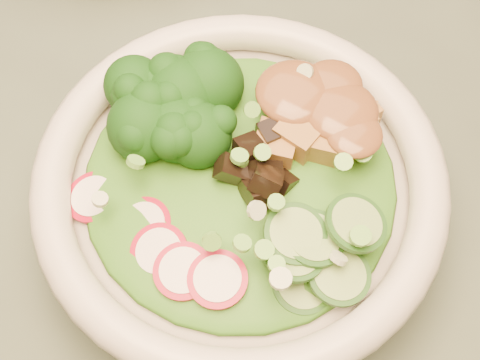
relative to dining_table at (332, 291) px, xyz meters
The scene contains 10 objects.
dining_table is the anchor object (origin of this frame).
salad_bowl 0.17m from the dining_table, 155.15° to the right, with size 0.27×0.27×0.07m.
lettuce_bed 0.19m from the dining_table, 155.15° to the right, with size 0.21×0.21×0.02m, color #1C6314.
broccoli_florets 0.24m from the dining_table, 169.14° to the right, with size 0.08×0.07×0.04m, color black, non-canonical shape.
radish_slices 0.22m from the dining_table, 129.35° to the right, with size 0.11×0.04×0.02m, color maroon, non-canonical shape.
cucumber_slices 0.19m from the dining_table, 102.20° to the right, with size 0.07×0.07×0.04m, color #8DB765, non-canonical shape.
mushroom_heap 0.20m from the dining_table, 162.80° to the right, with size 0.07×0.07×0.04m, color black, non-canonical shape.
tofu_cubes 0.20m from the dining_table, 155.88° to the left, with size 0.09×0.06×0.04m, color olive, non-canonical shape.
peanut_sauce 0.21m from the dining_table, 155.88° to the left, with size 0.07×0.06×0.02m, color brown.
scallion_garnish 0.22m from the dining_table, 155.15° to the right, with size 0.19×0.19×0.02m, color #63AB3C, non-canonical shape.
Camera 1 is at (0.05, -0.20, 1.20)m, focal length 50.00 mm.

